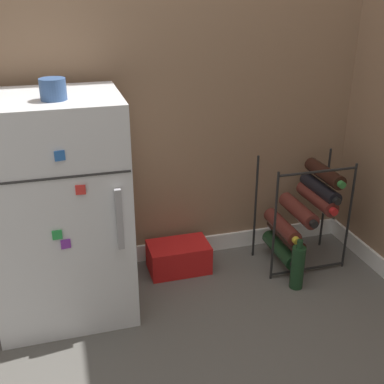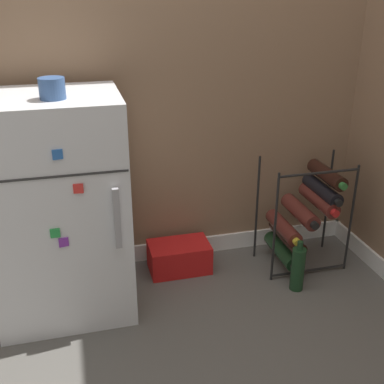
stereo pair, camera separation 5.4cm
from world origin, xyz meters
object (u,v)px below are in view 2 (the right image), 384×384
Objects in this scene: wine_rack at (303,214)px; soda_box at (179,257)px; loose_bottle_floor at (298,268)px; mini_fridge at (59,209)px; fridge_top_cup at (52,88)px.

soda_box is at bearing 171.33° from wine_rack.
soda_box is (-0.61, 0.09, -0.21)m from wine_rack.
loose_bottle_floor is (-0.11, -0.21, -0.17)m from wine_rack.
wine_rack is 2.21× the size of loose_bottle_floor.
mini_fridge is 3.73× the size of loose_bottle_floor.
soda_box is (0.54, 0.15, -0.40)m from mini_fridge.
fridge_top_cup reaches higher than wine_rack.
loose_bottle_floor is (1.01, -0.07, -0.87)m from fridge_top_cup.
mini_fridge reaches higher than soda_box.
mini_fridge is 1.11m from loose_bottle_floor.
loose_bottle_floor is (0.50, -0.30, 0.04)m from soda_box.
mini_fridge is 10.05× the size of fridge_top_cup.
soda_box is 3.19× the size of fridge_top_cup.
loose_bottle_floor is at bearing -8.29° from mini_fridge.
fridge_top_cup is (-0.51, -0.23, 0.91)m from soda_box.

